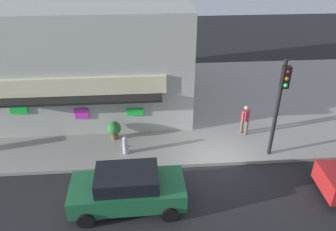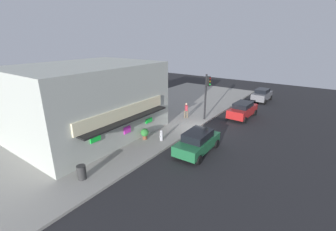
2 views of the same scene
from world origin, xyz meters
name	(u,v)px [view 2 (image 2 of 2)]	position (x,y,z in m)	size (l,w,h in m)	color
ground_plane	(197,129)	(0.00, 0.00, 0.00)	(57.72, 57.72, 0.00)	#232326
sidewalk	(147,116)	(0.00, 6.31, 0.08)	(38.48, 12.63, 0.17)	gray
corner_building	(88,100)	(-6.63, 7.17, 3.22)	(11.68, 9.48, 6.11)	#ADB2A8
traffic_light	(207,91)	(2.56, 0.45, 3.21)	(0.32, 0.58, 4.73)	black
fire_hydrant	(161,135)	(-4.26, 1.11, 0.61)	(0.51, 0.27, 0.92)	#B2B2B7
trash_can	(82,172)	(-11.45, 1.78, 0.61)	(0.54, 0.54, 0.88)	#2D2D2D
pedestrian	(186,110)	(1.82, 2.36, 1.06)	(0.47, 0.45, 1.64)	brown
potted_plant_by_doorway	(145,133)	(-4.87, 2.42, 0.71)	(0.69, 0.69, 0.94)	brown
parked_car_green	(197,142)	(-4.04, -2.15, 0.85)	(4.42, 2.18, 1.67)	#1E6038
parked_car_red	(243,110)	(5.94, -2.34, 0.87)	(4.56, 2.23, 1.67)	#AD1E1E
parked_car_grey	(262,95)	(14.24, -2.31, 0.87)	(4.07, 2.12, 1.69)	slate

